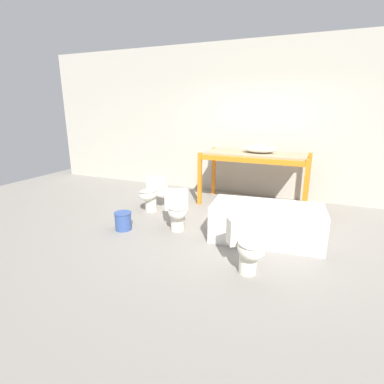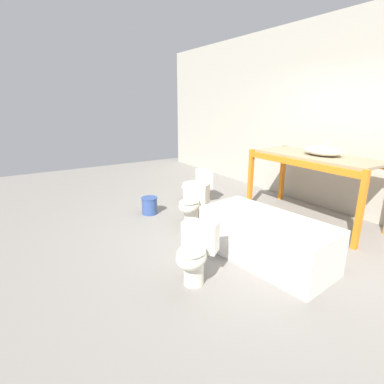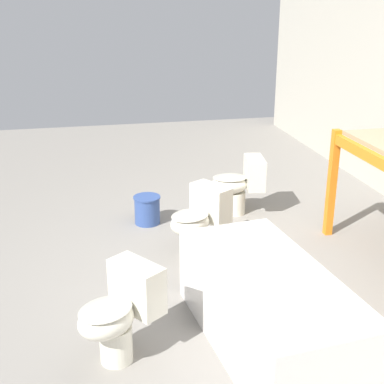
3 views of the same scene
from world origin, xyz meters
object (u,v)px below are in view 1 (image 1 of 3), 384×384
at_px(bathtub_main, 266,220).
at_px(toilet_near, 247,245).
at_px(toilet_far, 152,193).
at_px(bucket_white, 123,221).
at_px(toilet_extra, 177,209).
at_px(sink_basin, 259,149).

xyz_separation_m(bathtub_main, toilet_near, (-0.05, -0.96, 0.03)).
height_order(toilet_far, bucket_white, toilet_far).
relative_size(toilet_far, bucket_white, 2.13).
distance_m(toilet_extra, bucket_white, 0.88).
distance_m(sink_basin, toilet_near, 2.71).
xyz_separation_m(toilet_near, bucket_white, (-2.10, 0.45, -0.19)).
bearing_deg(bucket_white, bathtub_main, 13.35).
height_order(sink_basin, toilet_near, sink_basin).
bearing_deg(toilet_far, toilet_extra, -28.66).
xyz_separation_m(sink_basin, toilet_near, (0.42, -2.57, -0.77)).
height_order(bathtub_main, toilet_extra, toilet_extra).
xyz_separation_m(bathtub_main, bucket_white, (-2.15, -0.51, -0.16)).
distance_m(bathtub_main, toilet_near, 0.97).
bearing_deg(bucket_white, sink_basin, 51.47).
distance_m(bathtub_main, bucket_white, 2.22).
bearing_deg(sink_basin, toilet_near, -80.81).
height_order(sink_basin, bathtub_main, sink_basin).
bearing_deg(toilet_far, toilet_near, -25.33).
bearing_deg(toilet_extra, toilet_far, 111.45).
distance_m(toilet_near, toilet_extra, 1.55).
bearing_deg(toilet_near, bathtub_main, 51.51).
xyz_separation_m(sink_basin, bathtub_main, (0.47, -1.60, -0.81)).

